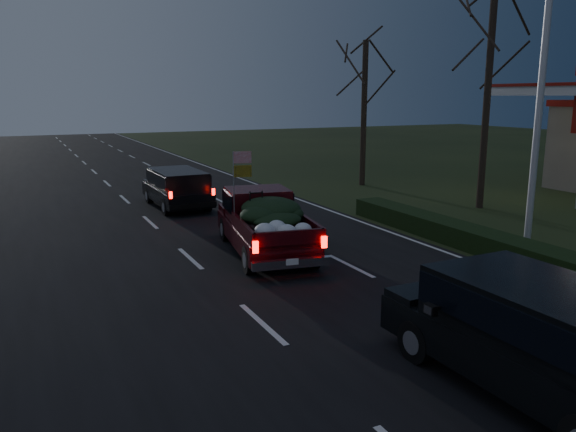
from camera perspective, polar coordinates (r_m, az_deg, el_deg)
name	(u,v)px	position (r m, az deg, el deg)	size (l,w,h in m)	color
ground	(262,324)	(11.22, -2.63, -10.94)	(120.00, 120.00, 0.00)	black
road_asphalt	(262,324)	(11.22, -2.63, -10.89)	(14.00, 120.00, 0.02)	black
hedge_row	(460,234)	(17.71, 17.09, -1.79)	(1.00, 10.00, 0.60)	black
light_pole	(544,56)	(17.81, 24.57, 14.57)	(0.50, 0.90, 9.16)	silver
bare_tree_mid	(491,43)	(23.45, 19.94, 16.21)	(3.60, 3.60, 8.50)	black
bare_tree_far	(365,78)	(28.19, 7.81, 13.71)	(3.60, 3.60, 7.00)	black
pickup_truck	(265,219)	(15.86, -2.39, -0.35)	(2.69, 5.20, 2.60)	#39070D
lead_suv	(177,185)	(22.71, -11.19, 3.13)	(1.85, 4.33, 1.24)	black
rear_suv	(546,330)	(9.10, 24.73, -10.51)	(2.32, 4.92, 1.41)	black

